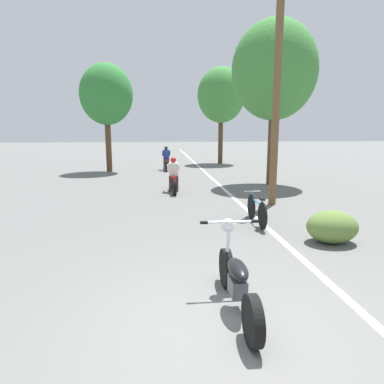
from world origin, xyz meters
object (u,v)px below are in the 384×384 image
at_px(utility_pole, 277,88).
at_px(motorcycle_rider_lead, 174,179).
at_px(roadside_tree_right_far, 221,95).
at_px(roadside_tree_left, 106,95).
at_px(motorcycle_foreground, 237,279).
at_px(bicycle_parked, 257,210).
at_px(motorcycle_rider_far, 166,161).
at_px(roadside_tree_right_near, 275,71).

distance_m(utility_pole, motorcycle_rider_lead, 5.11).
distance_m(roadside_tree_right_far, roadside_tree_left, 8.16).
relative_size(roadside_tree_right_far, motorcycle_rider_lead, 3.09).
bearing_deg(motorcycle_rider_lead, motorcycle_foreground, -87.37).
bearing_deg(bicycle_parked, motorcycle_foreground, -109.94).
bearing_deg(motorcycle_rider_lead, roadside_tree_left, 116.55).
distance_m(roadside_tree_right_far, motorcycle_rider_lead, 12.01).
relative_size(motorcycle_rider_far, bicycle_parked, 1.20).
distance_m(roadside_tree_right_near, roadside_tree_left, 9.38).
relative_size(roadside_tree_right_near, bicycle_parked, 4.12).
bearing_deg(roadside_tree_right_far, utility_pole, -93.18).
relative_size(utility_pole, roadside_tree_right_near, 1.03).
height_order(roadside_tree_right_near, motorcycle_foreground, roadside_tree_right_near).
relative_size(utility_pole, motorcycle_rider_lead, 3.36).
height_order(roadside_tree_right_far, motorcycle_rider_far, roadside_tree_right_far).
bearing_deg(motorcycle_foreground, roadside_tree_right_far, 80.15).
xyz_separation_m(motorcycle_foreground, bicycle_parked, (1.49, 4.10, -0.06)).
bearing_deg(roadside_tree_left, roadside_tree_right_far, 28.64).
distance_m(motorcycle_rider_lead, bicycle_parked, 5.21).
distance_m(utility_pole, motorcycle_foreground, 7.59).
relative_size(utility_pole, roadside_tree_left, 1.19).
distance_m(utility_pole, roadside_tree_right_near, 4.28).
bearing_deg(bicycle_parked, utility_pole, 62.24).
height_order(roadside_tree_left, motorcycle_foreground, roadside_tree_left).
xyz_separation_m(motorcycle_rider_far, bicycle_parked, (1.98, -11.92, -0.17)).
distance_m(roadside_tree_right_far, motorcycle_rider_far, 6.68).
bearing_deg(utility_pole, bicycle_parked, -117.76).
xyz_separation_m(utility_pole, roadside_tree_right_far, (0.73, 13.23, 1.00)).
height_order(roadside_tree_left, motorcycle_rider_far, roadside_tree_left).
bearing_deg(motorcycle_foreground, motorcycle_rider_lead, 92.63).
distance_m(roadside_tree_left, motorcycle_foreground, 16.55).
bearing_deg(roadside_tree_right_near, motorcycle_foreground, -110.84).
xyz_separation_m(roadside_tree_left, bicycle_parked, (5.25, -11.55, -3.90)).
bearing_deg(bicycle_parked, roadside_tree_right_near, 68.58).
relative_size(roadside_tree_left, bicycle_parked, 3.57).
relative_size(roadside_tree_right_near, roadside_tree_right_far, 1.05).
xyz_separation_m(roadside_tree_right_near, motorcycle_rider_lead, (-4.32, -1.32, -4.29)).
xyz_separation_m(motorcycle_rider_lead, bicycle_parked, (1.90, -4.85, -0.14)).
bearing_deg(motorcycle_foreground, motorcycle_rider_far, 91.76).
height_order(roadside_tree_right_far, motorcycle_rider_lead, roadside_tree_right_far).
distance_m(utility_pole, roadside_tree_left, 11.33).
bearing_deg(roadside_tree_right_near, roadside_tree_right_far, 93.14).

